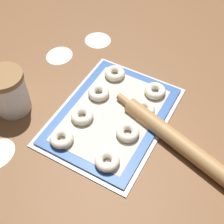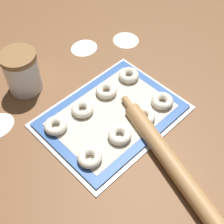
% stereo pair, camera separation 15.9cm
% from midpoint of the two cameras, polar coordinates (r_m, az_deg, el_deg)
% --- Properties ---
extents(ground_plane, '(2.80, 2.80, 0.00)m').
position_cam_midpoint_polar(ground_plane, '(0.91, -3.83, -1.02)').
color(ground_plane, brown).
extents(baking_tray, '(0.40, 0.30, 0.01)m').
position_cam_midpoint_polar(baking_tray, '(0.90, -5.03, -1.29)').
color(baking_tray, silver).
rests_on(baking_tray, ground_plane).
extents(baking_mat, '(0.38, 0.28, 0.00)m').
position_cam_midpoint_polar(baking_mat, '(0.89, -5.05, -1.08)').
color(baking_mat, '#2D569E').
rests_on(baking_mat, baking_tray).
extents(bagel_front_far_left, '(0.06, 0.06, 0.02)m').
position_cam_midpoint_polar(bagel_front_far_left, '(0.80, -6.65, -9.57)').
color(bagel_front_far_left, silver).
rests_on(bagel_front_far_left, baking_mat).
extents(bagel_front_mid_left, '(0.06, 0.06, 0.02)m').
position_cam_midpoint_polar(bagel_front_mid_left, '(0.84, -2.48, -4.36)').
color(bagel_front_mid_left, silver).
rests_on(bagel_front_mid_left, baking_mat).
extents(bagel_front_mid_right, '(0.06, 0.06, 0.02)m').
position_cam_midpoint_polar(bagel_front_mid_right, '(0.89, 0.80, -0.07)').
color(bagel_front_mid_right, silver).
rests_on(bagel_front_mid_right, baking_mat).
extents(bagel_front_far_right, '(0.06, 0.06, 0.02)m').
position_cam_midpoint_polar(bagel_front_far_right, '(0.93, 3.15, 3.36)').
color(bagel_front_far_right, silver).
rests_on(bagel_front_far_right, baking_mat).
extents(bagel_back_far_left, '(0.06, 0.06, 0.02)m').
position_cam_midpoint_polar(bagel_back_far_left, '(0.85, -14.54, -5.34)').
color(bagel_back_far_left, silver).
rests_on(bagel_back_far_left, baking_mat).
extents(bagel_back_mid_left, '(0.06, 0.06, 0.02)m').
position_cam_midpoint_polar(bagel_back_mid_left, '(0.89, -10.60, -1.27)').
color(bagel_back_mid_left, silver).
rests_on(bagel_back_mid_left, baking_mat).
extents(bagel_back_mid_right, '(0.06, 0.06, 0.02)m').
position_cam_midpoint_polar(bagel_back_mid_right, '(0.94, -7.30, 3.00)').
color(bagel_back_mid_right, silver).
rests_on(bagel_back_mid_right, baking_mat).
extents(bagel_back_far_right, '(0.06, 0.06, 0.02)m').
position_cam_midpoint_polar(bagel_back_far_right, '(0.99, -4.09, 6.60)').
color(bagel_back_far_right, silver).
rests_on(bagel_back_far_right, baking_mat).
extents(flour_canister, '(0.11, 0.11, 0.13)m').
position_cam_midpoint_polar(flour_canister, '(0.94, -23.03, 2.91)').
color(flour_canister, white).
rests_on(flour_canister, ground_plane).
extents(rolling_pin, '(0.16, 0.48, 0.04)m').
position_cam_midpoint_polar(rolling_pin, '(0.82, 7.71, -6.83)').
color(rolling_pin, '#AD7F4C').
rests_on(rolling_pin, ground_plane).
extents(flour_patch_near, '(0.09, 0.09, 0.00)m').
position_cam_midpoint_polar(flour_patch_near, '(1.15, -6.64, 12.61)').
color(flour_patch_near, white).
rests_on(flour_patch_near, ground_plane).
extents(flour_patch_far, '(0.10, 0.09, 0.00)m').
position_cam_midpoint_polar(flour_patch_far, '(1.11, -13.74, 9.66)').
color(flour_patch_far, white).
rests_on(flour_patch_far, ground_plane).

